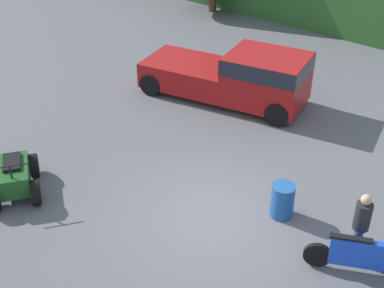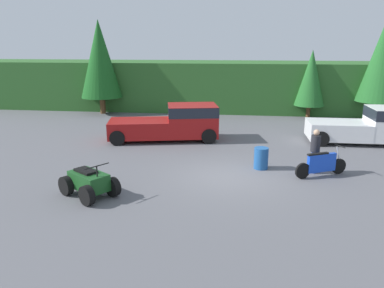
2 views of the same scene
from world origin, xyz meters
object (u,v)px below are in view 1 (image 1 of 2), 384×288
(dirt_bike, at_px, (358,255))
(quad_atv, at_px, (14,177))
(rider_person, at_px, (361,225))
(pickup_truck_red, at_px, (240,75))
(steel_barrel, at_px, (282,201))

(dirt_bike, bearing_deg, quad_atv, 173.62)
(quad_atv, bearing_deg, rider_person, 58.01)
(pickup_truck_red, bearing_deg, quad_atv, -113.11)
(pickup_truck_red, relative_size, rider_person, 3.40)
(quad_atv, relative_size, steel_barrel, 2.57)
(pickup_truck_red, height_order, steel_barrel, pickup_truck_red)
(dirt_bike, height_order, steel_barrel, dirt_bike)
(pickup_truck_red, relative_size, steel_barrel, 6.77)
(dirt_bike, distance_m, steel_barrel, 2.34)
(steel_barrel, bearing_deg, quad_atv, -148.38)
(dirt_bike, relative_size, quad_atv, 0.92)
(dirt_bike, distance_m, rider_person, 0.66)
(rider_person, height_order, steel_barrel, rider_person)
(pickup_truck_red, bearing_deg, steel_barrel, -56.87)
(steel_barrel, bearing_deg, pickup_truck_red, 135.26)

